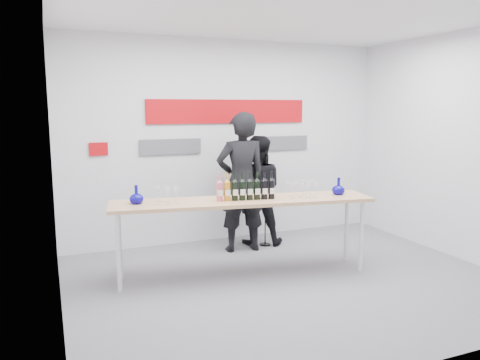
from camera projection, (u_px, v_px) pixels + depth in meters
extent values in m
plane|color=slate|center=(290.00, 281.00, 5.48)|extent=(5.00, 5.00, 0.00)
cube|color=silver|center=(228.00, 141.00, 7.07)|extent=(5.00, 0.04, 3.00)
cube|color=#B9070E|center=(229.00, 111.00, 6.98)|extent=(2.50, 0.02, 0.35)
cube|color=#59595E|center=(171.00, 147.00, 6.71)|extent=(0.90, 0.02, 0.22)
cube|color=#59595E|center=(282.00, 143.00, 7.39)|extent=(0.90, 0.02, 0.22)
cube|color=#B9070E|center=(98.00, 149.00, 6.34)|extent=(0.25, 0.02, 0.18)
cube|color=#DDA977|center=(243.00, 201.00, 5.55)|extent=(3.16, 1.11, 0.04)
cylinder|color=silver|center=(119.00, 253.00, 5.09)|extent=(0.05, 0.05, 0.89)
cylinder|color=silver|center=(361.00, 236.00, 5.75)|extent=(0.05, 0.05, 0.89)
cylinder|color=silver|center=(119.00, 242.00, 5.49)|extent=(0.05, 0.05, 0.89)
cylinder|color=silver|center=(346.00, 228.00, 6.14)|extent=(0.05, 0.05, 0.89)
imported|color=black|center=(241.00, 183.00, 6.50)|extent=(0.75, 0.53, 1.95)
imported|color=black|center=(257.00, 190.00, 6.87)|extent=(0.96, 0.87, 1.61)
cylinder|color=black|center=(265.00, 244.00, 6.90)|extent=(0.16, 0.16, 0.02)
cylinder|color=black|center=(265.00, 201.00, 6.80)|extent=(0.02, 0.02, 1.32)
sphere|color=black|center=(267.00, 155.00, 6.67)|extent=(0.04, 0.04, 0.04)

